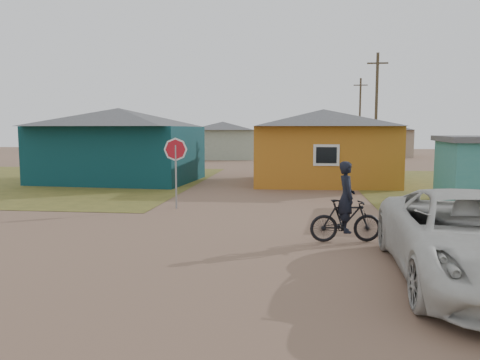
# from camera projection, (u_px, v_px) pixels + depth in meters

# --- Properties ---
(ground) EXTENTS (120.00, 120.00, 0.00)m
(ground) POSITION_uv_depth(u_px,v_px,m) (250.00, 246.00, 11.42)
(ground) COLOR brown
(grass_nw) EXTENTS (20.00, 18.00, 0.00)m
(grass_nw) POSITION_uv_depth(u_px,v_px,m) (22.00, 181.00, 25.91)
(grass_nw) COLOR olive
(grass_nw) RESTS_ON ground
(house_teal) EXTENTS (8.93, 7.08, 4.00)m
(house_teal) POSITION_uv_depth(u_px,v_px,m) (119.00, 144.00, 25.53)
(house_teal) COLOR #092F35
(house_teal) RESTS_ON ground
(house_yellow) EXTENTS (7.72, 6.76, 3.90)m
(house_yellow) POSITION_uv_depth(u_px,v_px,m) (323.00, 145.00, 24.72)
(house_yellow) COLOR #B66C1C
(house_yellow) RESTS_ON ground
(house_pale_west) EXTENTS (7.04, 6.15, 3.60)m
(house_pale_west) POSITION_uv_depth(u_px,v_px,m) (223.00, 140.00, 45.49)
(house_pale_west) COLOR #9BA78F
(house_pale_west) RESTS_ON ground
(house_beige_east) EXTENTS (6.95, 6.05, 3.60)m
(house_beige_east) POSITION_uv_depth(u_px,v_px,m) (381.00, 139.00, 49.51)
(house_beige_east) COLOR gray
(house_beige_east) RESTS_ON ground
(house_pale_north) EXTENTS (6.28, 5.81, 3.40)m
(house_pale_north) POSITION_uv_depth(u_px,v_px,m) (175.00, 138.00, 58.29)
(house_pale_north) COLOR #9BA78F
(house_pale_north) RESTS_ON ground
(utility_pole_near) EXTENTS (1.40, 0.20, 8.00)m
(utility_pole_near) POSITION_uv_depth(u_px,v_px,m) (376.00, 110.00, 31.92)
(utility_pole_near) COLOR #493C2C
(utility_pole_near) RESTS_ON ground
(utility_pole_far) EXTENTS (1.40, 0.20, 8.00)m
(utility_pole_far) POSITION_uv_depth(u_px,v_px,m) (360.00, 117.00, 47.59)
(utility_pole_far) COLOR #493C2C
(utility_pole_far) RESTS_ON ground
(stop_sign) EXTENTS (0.83, 0.18, 2.55)m
(stop_sign) POSITION_uv_depth(u_px,v_px,m) (176.00, 157.00, 16.66)
(stop_sign) COLOR gray
(stop_sign) RESTS_ON ground
(cyclist) EXTENTS (1.87, 0.79, 2.05)m
(cyclist) POSITION_uv_depth(u_px,v_px,m) (346.00, 213.00, 11.79)
(cyclist) COLOR black
(cyclist) RESTS_ON ground
(vehicle) EXTENTS (3.06, 6.15, 1.68)m
(vehicle) POSITION_uv_depth(u_px,v_px,m) (473.00, 238.00, 8.65)
(vehicle) COLOR silver
(vehicle) RESTS_ON ground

